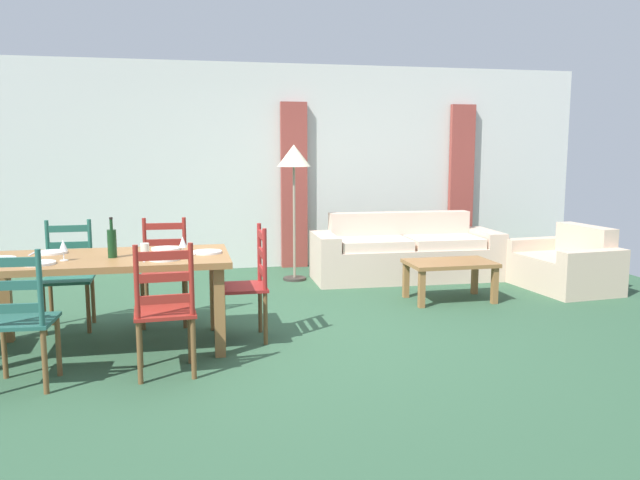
% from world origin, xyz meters
% --- Properties ---
extents(ground_plane, '(9.60, 9.60, 0.02)m').
position_xyz_m(ground_plane, '(0.00, 0.00, -0.01)').
color(ground_plane, '#2E5238').
extents(wall_far, '(9.60, 0.16, 2.70)m').
position_xyz_m(wall_far, '(0.00, 3.30, 1.35)').
color(wall_far, silver).
rests_on(wall_far, ground_plane).
extents(curtain_panel_left, '(0.35, 0.08, 2.20)m').
position_xyz_m(curtain_panel_left, '(0.70, 3.16, 1.10)').
color(curtain_panel_left, brown).
rests_on(curtain_panel_left, ground_plane).
extents(curtain_panel_right, '(0.35, 0.08, 2.20)m').
position_xyz_m(curtain_panel_right, '(3.10, 3.16, 1.10)').
color(curtain_panel_right, brown).
rests_on(curtain_panel_right, ground_plane).
extents(dining_table, '(1.90, 0.96, 0.75)m').
position_xyz_m(dining_table, '(-1.36, -0.05, 0.66)').
color(dining_table, olive).
rests_on(dining_table, ground_plane).
extents(dining_chair_near_left, '(0.45, 0.43, 0.96)m').
position_xyz_m(dining_chair_near_left, '(-1.84, -0.82, 0.48)').
color(dining_chair_near_left, '#23554A').
rests_on(dining_chair_near_left, ground_plane).
extents(dining_chair_near_right, '(0.44, 0.42, 0.96)m').
position_xyz_m(dining_chair_near_right, '(-0.90, -0.77, 0.48)').
color(dining_chair_near_right, maroon).
rests_on(dining_chair_near_right, ground_plane).
extents(dining_chair_far_left, '(0.42, 0.40, 0.96)m').
position_xyz_m(dining_chair_far_left, '(-1.77, 0.67, 0.48)').
color(dining_chair_far_left, '#215B4B').
rests_on(dining_chair_far_left, ground_plane).
extents(dining_chair_far_right, '(0.44, 0.42, 0.96)m').
position_xyz_m(dining_chair_far_right, '(-0.94, 0.67, 0.48)').
color(dining_chair_far_right, maroon).
rests_on(dining_chair_far_right, ground_plane).
extents(dining_chair_head_east, '(0.40, 0.42, 0.96)m').
position_xyz_m(dining_chair_head_east, '(-0.25, -0.02, 0.48)').
color(dining_chair_head_east, maroon).
rests_on(dining_chair_head_east, ground_plane).
extents(dinner_plate_near_left, '(0.24, 0.24, 0.02)m').
position_xyz_m(dinner_plate_near_left, '(-1.81, -0.30, 0.76)').
color(dinner_plate_near_left, white).
rests_on(dinner_plate_near_left, dining_table).
extents(fork_near_left, '(0.03, 0.17, 0.01)m').
position_xyz_m(fork_near_left, '(-1.96, -0.30, 0.75)').
color(fork_near_left, silver).
rests_on(fork_near_left, dining_table).
extents(dinner_plate_near_right, '(0.24, 0.24, 0.02)m').
position_xyz_m(dinner_plate_near_right, '(-0.91, -0.30, 0.76)').
color(dinner_plate_near_right, white).
rests_on(dinner_plate_near_right, dining_table).
extents(fork_near_right, '(0.02, 0.17, 0.01)m').
position_xyz_m(fork_near_right, '(-1.06, -0.30, 0.75)').
color(fork_near_right, silver).
rests_on(fork_near_right, dining_table).
extents(dinner_plate_far_left, '(0.24, 0.24, 0.02)m').
position_xyz_m(dinner_plate_far_left, '(-1.81, 0.20, 0.76)').
color(dinner_plate_far_left, white).
rests_on(dinner_plate_far_left, dining_table).
extents(fork_far_left, '(0.03, 0.17, 0.01)m').
position_xyz_m(fork_far_left, '(-1.96, 0.20, 0.75)').
color(fork_far_left, silver).
rests_on(fork_far_left, dining_table).
extents(dinner_plate_far_right, '(0.24, 0.24, 0.02)m').
position_xyz_m(dinner_plate_far_right, '(-0.91, 0.20, 0.76)').
color(dinner_plate_far_right, white).
rests_on(dinner_plate_far_right, dining_table).
extents(fork_far_right, '(0.02, 0.17, 0.01)m').
position_xyz_m(fork_far_right, '(-1.06, 0.20, 0.75)').
color(fork_far_right, silver).
rests_on(fork_far_right, dining_table).
extents(dinner_plate_head_east, '(0.24, 0.24, 0.02)m').
position_xyz_m(dinner_plate_head_east, '(-0.58, -0.05, 0.76)').
color(dinner_plate_head_east, white).
rests_on(dinner_plate_head_east, dining_table).
extents(fork_head_east, '(0.02, 0.17, 0.01)m').
position_xyz_m(fork_head_east, '(-0.73, -0.05, 0.75)').
color(fork_head_east, silver).
rests_on(fork_head_east, dining_table).
extents(wine_bottle, '(0.07, 0.07, 0.32)m').
position_xyz_m(wine_bottle, '(-1.31, -0.11, 0.87)').
color(wine_bottle, '#143819').
rests_on(wine_bottle, dining_table).
extents(wine_glass_near_left, '(0.06, 0.06, 0.16)m').
position_xyz_m(wine_glass_near_left, '(-1.65, -0.17, 0.86)').
color(wine_glass_near_left, white).
rests_on(wine_glass_near_left, dining_table).
extents(wine_glass_near_right, '(0.06, 0.06, 0.16)m').
position_xyz_m(wine_glass_near_right, '(-0.77, -0.19, 0.86)').
color(wine_glass_near_right, white).
rests_on(wine_glass_near_right, dining_table).
extents(coffee_cup_primary, '(0.07, 0.07, 0.09)m').
position_xyz_m(coffee_cup_primary, '(-1.07, 0.00, 0.80)').
color(coffee_cup_primary, silver).
rests_on(coffee_cup_primary, dining_table).
extents(couch, '(2.30, 0.86, 0.80)m').
position_xyz_m(couch, '(1.91, 2.12, 0.29)').
color(couch, beige).
rests_on(couch, ground_plane).
extents(coffee_table, '(0.90, 0.56, 0.42)m').
position_xyz_m(coffee_table, '(1.97, 0.90, 0.36)').
color(coffee_table, olive).
rests_on(coffee_table, ground_plane).
extents(armchair_upholstered, '(0.90, 1.23, 0.72)m').
position_xyz_m(armchair_upholstered, '(3.52, 1.16, 0.25)').
color(armchair_upholstered, '#CBB096').
rests_on(armchair_upholstered, ground_plane).
extents(standing_lamp, '(0.40, 0.40, 1.64)m').
position_xyz_m(standing_lamp, '(0.55, 2.30, 1.41)').
color(standing_lamp, '#332D28').
rests_on(standing_lamp, ground_plane).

